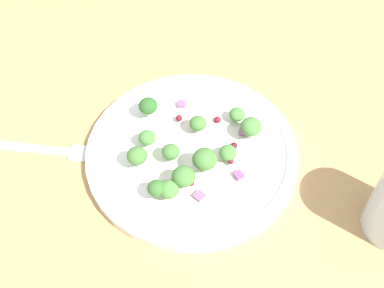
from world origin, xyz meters
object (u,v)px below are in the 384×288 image
broccoli_floret_0 (157,188)px  fork (36,148)px  broccoli_floret_2 (137,156)px  plate (192,153)px  broccoli_floret_1 (147,138)px

broccoli_floret_0 → fork: (-1.39, 17.66, -2.86)cm
broccoli_floret_2 → fork: (-3.97, 13.24, -2.97)cm
plate → broccoli_floret_2: bearing=138.8°
broccoli_floret_1 → broccoli_floret_2: size_ratio=0.86×
plate → fork: plate is taller
plate → fork: 20.04cm
broccoli_floret_2 → broccoli_floret_0: bearing=-120.2°
plate → broccoli_floret_1: (-2.06, 5.23, 1.94)cm
broccoli_floret_1 → broccoli_floret_2: 3.25cm
broccoli_floret_0 → fork: size_ratio=0.12×
broccoli_floret_0 → broccoli_floret_1: broccoli_floret_0 is taller
broccoli_floret_1 → fork: (-7.12, 12.57, -2.55)cm
broccoli_floret_2 → fork: broccoli_floret_2 is taller
fork → plate: bearing=-62.7°
broccoli_floret_1 → fork: bearing=119.5°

